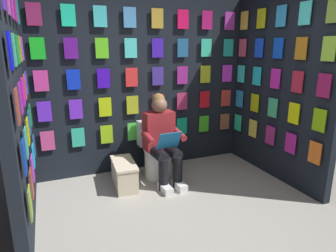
# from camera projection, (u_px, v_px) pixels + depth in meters

# --- Properties ---
(ground_plane) EXTENTS (30.00, 30.00, 0.00)m
(ground_plane) POSITION_uv_depth(u_px,v_px,m) (207.00, 235.00, 2.93)
(ground_plane) COLOR #9E998E
(display_wall_back) EXTENTS (3.21, 0.14, 2.49)m
(display_wall_back) POSITION_uv_depth(u_px,v_px,m) (143.00, 85.00, 4.34)
(display_wall_back) COLOR black
(display_wall_back) RESTS_ON ground
(display_wall_left) EXTENTS (0.14, 1.89, 2.49)m
(display_wall_left) POSITION_uv_depth(u_px,v_px,m) (279.00, 88.00, 4.04)
(display_wall_left) COLOR black
(display_wall_left) RESTS_ON ground
(display_wall_right) EXTENTS (0.14, 1.89, 2.49)m
(display_wall_right) POSITION_uv_depth(u_px,v_px,m) (15.00, 105.00, 2.86)
(display_wall_right) COLOR black
(display_wall_right) RESTS_ON ground
(toilet) EXTENTS (0.41, 0.56, 0.77)m
(toilet) POSITION_uv_depth(u_px,v_px,m) (156.00, 153.00, 4.24)
(toilet) COLOR white
(toilet) RESTS_ON ground
(person_reading) EXTENTS (0.54, 0.70, 1.19)m
(person_reading) POSITION_uv_depth(u_px,v_px,m) (162.00, 139.00, 3.97)
(person_reading) COLOR maroon
(person_reading) RESTS_ON ground
(comic_longbox_near) EXTENTS (0.31, 0.61, 0.34)m
(comic_longbox_near) POSITION_uv_depth(u_px,v_px,m) (124.00, 174.00, 3.91)
(comic_longbox_near) COLOR beige
(comic_longbox_near) RESTS_ON ground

